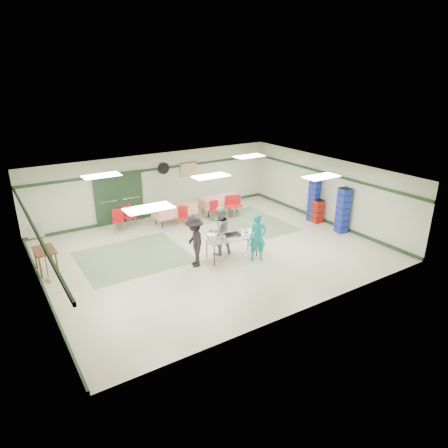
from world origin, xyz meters
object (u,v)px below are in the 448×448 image
dining_table_b (175,210)px  chair_b (215,208)px  volunteer_dark (195,241)px  chair_loose_a (128,214)px  crate_stack_blue_b (343,211)px  printer_table (45,253)px  chair_a (230,204)px  office_printer (36,230)px  chair_c (236,203)px  crate_stack_blue_a (314,199)px  serving_table (232,238)px  volunteer_grey (220,231)px  volunteer_teal (258,237)px  chair_loose_b (118,218)px  broom (46,259)px  chair_d (183,214)px  crate_stack_red (318,211)px  dining_table_a (220,201)px

dining_table_b → chair_b: (1.59, -0.57, -0.06)m
volunteer_dark → chair_loose_a: (-0.65, 4.39, -0.27)m
crate_stack_blue_b → printer_table: crate_stack_blue_b is taller
chair_a → office_printer: (-7.68, 0.18, 0.38)m
chair_c → office_printer: 8.00m
office_printer → crate_stack_blue_a: bearing=-4.0°
serving_table → volunteer_grey: size_ratio=1.11×
volunteer_teal → volunteer_grey: size_ratio=0.94×
serving_table → crate_stack_blue_b: (4.85, -0.40, 0.18)m
chair_loose_b → broom: broom is taller
chair_d → broom: size_ratio=0.62×
volunteer_grey → serving_table: bearing=114.9°
volunteer_teal → volunteer_grey: 1.34m
serving_table → dining_table_b: (-0.14, 4.04, -0.15)m
chair_d → printer_table: (-5.40, -1.18, 0.13)m
volunteer_grey → crate_stack_red: bearing=-171.5°
serving_table → volunteer_grey: volunteer_grey is taller
printer_table → crate_stack_blue_b: bearing=-16.1°
volunteer_teal → dining_table_a: size_ratio=0.92×
dining_table_a → chair_b: chair_b is taller
volunteer_dark → crate_stack_blue_a: (6.19, 1.01, 0.10)m
chair_loose_b → dining_table_a: bearing=15.5°
volunteer_teal → chair_c: 4.51m
serving_table → volunteer_dark: volunteer_dark is taller
chair_b → crate_stack_red: crate_stack_red is taller
volunteer_grey → volunteer_dark: 1.20m
chair_c → chair_d: bearing=-161.7°
crate_stack_red → printer_table: size_ratio=1.05×
volunteer_dark → office_printer: 5.41m
volunteer_grey → broom: (-5.34, 1.13, -0.15)m
volunteer_grey → crate_stack_red: 5.07m
dining_table_b → chair_b: chair_b is taller
dining_table_b → chair_loose_a: chair_loose_a is taller
volunteer_dark → chair_d: volunteer_dark is taller
chair_a → crate_stack_blue_a: crate_stack_blue_a is taller
chair_c → crate_stack_blue_a: size_ratio=0.47×
crate_stack_red → broom: 10.41m
volunteer_dark → chair_loose_b: bearing=-149.9°
chair_a → volunteer_teal: bearing=-93.4°
broom → volunteer_teal: bearing=-11.1°
crate_stack_blue_b → office_printer: 11.07m
chair_d → broom: broom is taller
chair_loose_a → broom: 4.59m
dining_table_a → office_printer: size_ratio=3.38×
chair_c → serving_table: bearing=-108.0°
chair_c → crate_stack_red: bearing=-30.0°
office_printer → dining_table_a: bearing=12.5°
serving_table → chair_d: bearing=97.3°
volunteer_dark → chair_c: bearing=145.9°
chair_loose_a → chair_loose_b: (-0.46, -0.20, -0.01)m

